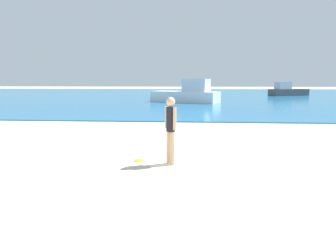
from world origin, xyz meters
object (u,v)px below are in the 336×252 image
person_standing (171,126)px  frisbee (139,161)px  boat_far (287,91)px  boat_near (187,94)px

person_standing → frisbee: bearing=-150.0°
boat_far → person_standing: bearing=-134.8°
boat_near → boat_far: bearing=-108.3°
frisbee → boat_far: 39.07m
person_standing → boat_near: bearing=135.3°
person_standing → frisbee: 1.33m
boat_near → person_standing: bearing=114.4°
frisbee → boat_near: (0.96, 21.79, 0.81)m
person_standing → boat_far: 38.98m
frisbee → boat_far: boat_far is taller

